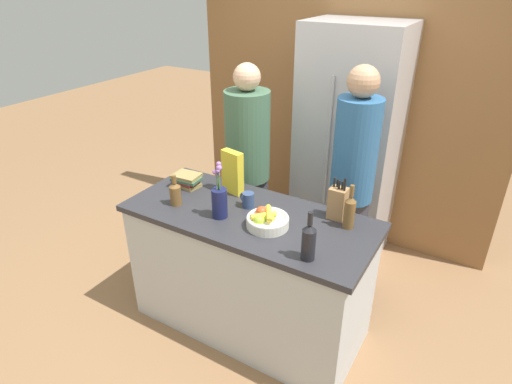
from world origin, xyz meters
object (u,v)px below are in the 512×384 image
knife_block (338,203)px  cereal_box (232,172)px  refrigerator (348,148)px  coffee_mug (248,200)px  bottle_wine (309,241)px  bottle_oil (175,193)px  person_in_blue (352,177)px  fruit_bowl (267,220)px  bottle_vinegar (350,211)px  person_at_sink (248,161)px  flower_vase (219,200)px  book_stack (187,180)px

knife_block → cereal_box: bearing=-176.6°
refrigerator → knife_block: size_ratio=6.92×
coffee_mug → bottle_wine: size_ratio=0.40×
bottle_oil → person_in_blue: bearing=40.0°
fruit_bowl → coffee_mug: bearing=146.5°
cereal_box → coffee_mug: 0.26m
fruit_bowl → bottle_vinegar: (0.43, 0.25, 0.07)m
fruit_bowl → knife_block: knife_block is taller
refrigerator → person_at_sink: (-0.60, -0.63, -0.02)m
knife_block → flower_vase: 0.74m
person_in_blue → fruit_bowl: bearing=-83.1°
coffee_mug → bottle_wine: (0.58, -0.32, 0.06)m
cereal_box → flower_vase: bearing=-70.3°
bottle_wine → bottle_oil: bearing=174.1°
refrigerator → bottle_oil: 1.55m
knife_block → bottle_oil: bearing=-158.6°
fruit_bowl → person_in_blue: bearing=68.8°
bottle_vinegar → bottle_wine: bearing=-100.4°
book_stack → bottle_oil: (0.11, -0.25, 0.04)m
knife_block → person_in_blue: size_ratio=0.16×
knife_block → bottle_vinegar: bearing=-34.6°
bottle_oil → person_at_sink: 0.77m
coffee_mug → bottle_vinegar: bearing=8.3°
fruit_bowl → coffee_mug: 0.28m
coffee_mug → book_stack: (-0.54, 0.03, -0.00)m
knife_block → bottle_oil: size_ratio=1.36×
cereal_box → person_in_blue: bearing=32.2°
coffee_mug → flower_vase: bearing=-112.9°
cereal_box → bottle_wine: cereal_box is taller
knife_block → fruit_bowl: bearing=-135.7°
flower_vase → person_at_sink: size_ratio=0.22×
cereal_box → knife_block: bearing=3.4°
person_in_blue → flower_vase: bearing=-99.6°
bottle_vinegar → refrigerator: bearing=110.4°
bottle_vinegar → person_at_sink: (-1.00, 0.45, -0.06)m
cereal_box → fruit_bowl: bearing=-32.5°
coffee_mug → bottle_vinegar: (0.66, 0.10, 0.06)m
bottle_vinegar → flower_vase: bearing=-158.3°
flower_vase → cereal_box: 0.35m
fruit_bowl → person_at_sink: person_at_sink is taller
bottle_vinegar → person_in_blue: person_in_blue is taller
fruit_bowl → book_stack: size_ratio=1.25×
flower_vase → coffee_mug: size_ratio=3.23×
knife_block → cereal_box: cereal_box is taller
fruit_bowl → cereal_box: size_ratio=0.85×
person_at_sink → cereal_box: bearing=-60.5°
fruit_bowl → bottle_wine: 0.40m
fruit_bowl → bottle_oil: (-0.66, -0.07, 0.04)m
cereal_box → book_stack: cereal_box is taller
refrigerator → bottle_wine: bearing=-77.8°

